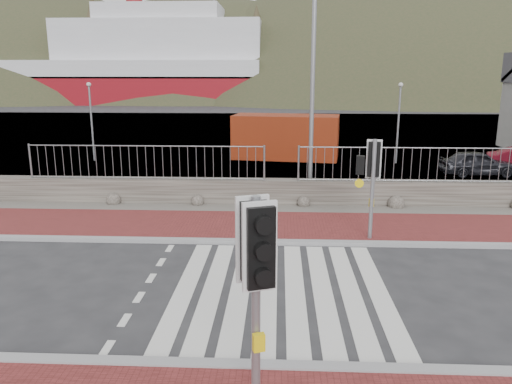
# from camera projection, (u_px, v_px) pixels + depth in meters

# --- Properties ---
(ground) EXTENTS (220.00, 220.00, 0.00)m
(ground) POSITION_uv_depth(u_px,v_px,m) (281.00, 290.00, 10.87)
(ground) COLOR #28282B
(ground) RESTS_ON ground
(sidewalk_far) EXTENTS (40.00, 3.00, 0.08)m
(sidewalk_far) POSITION_uv_depth(u_px,v_px,m) (281.00, 226.00, 15.23)
(sidewalk_far) COLOR maroon
(sidewalk_far) RESTS_ON ground
(kerb_near) EXTENTS (40.00, 0.25, 0.12)m
(kerb_near) POSITION_uv_depth(u_px,v_px,m) (281.00, 367.00, 7.95)
(kerb_near) COLOR gray
(kerb_near) RESTS_ON ground
(kerb_far) EXTENTS (40.00, 0.25, 0.12)m
(kerb_far) POSITION_uv_depth(u_px,v_px,m) (281.00, 242.00, 13.77)
(kerb_far) COLOR gray
(kerb_far) RESTS_ON ground
(zebra_crossing) EXTENTS (4.62, 5.60, 0.01)m
(zebra_crossing) POSITION_uv_depth(u_px,v_px,m) (281.00, 290.00, 10.87)
(zebra_crossing) COLOR silver
(zebra_crossing) RESTS_ON ground
(gravel_strip) EXTENTS (40.00, 1.50, 0.06)m
(gravel_strip) POSITION_uv_depth(u_px,v_px,m) (281.00, 209.00, 17.18)
(gravel_strip) COLOR #59544C
(gravel_strip) RESTS_ON ground
(stone_wall) EXTENTS (40.00, 0.60, 0.90)m
(stone_wall) POSITION_uv_depth(u_px,v_px,m) (281.00, 192.00, 17.86)
(stone_wall) COLOR #423C36
(stone_wall) RESTS_ON ground
(railing) EXTENTS (18.07, 0.07, 1.22)m
(railing) POSITION_uv_depth(u_px,v_px,m) (281.00, 155.00, 17.39)
(railing) COLOR gray
(railing) RESTS_ON stone_wall
(quay) EXTENTS (120.00, 40.00, 0.50)m
(quay) POSITION_uv_depth(u_px,v_px,m) (281.00, 134.00, 37.97)
(quay) COLOR #4C4C4F
(quay) RESTS_ON ground
(water) EXTENTS (220.00, 50.00, 0.05)m
(water) POSITION_uv_depth(u_px,v_px,m) (281.00, 105.00, 71.95)
(water) COLOR #3F4C54
(water) RESTS_ON ground
(ferry) EXTENTS (50.00, 16.00, 20.00)m
(ferry) POSITION_uv_depth(u_px,v_px,m) (121.00, 67.00, 76.69)
(ferry) COLOR maroon
(ferry) RESTS_ON ground
(hills_backdrop) EXTENTS (254.00, 90.00, 100.00)m
(hills_backdrop) POSITION_uv_depth(u_px,v_px,m) (312.00, 212.00, 101.32)
(hills_backdrop) COLOR #303821
(hills_backdrop) RESTS_ON ground
(traffic_signal_near) EXTENTS (0.51, 0.40, 3.13)m
(traffic_signal_near) POSITION_uv_depth(u_px,v_px,m) (256.00, 262.00, 6.43)
(traffic_signal_near) COLOR gray
(traffic_signal_near) RESTS_ON ground
(traffic_signal_far) EXTENTS (0.70, 0.30, 2.87)m
(traffic_signal_far) POSITION_uv_depth(u_px,v_px,m) (372.00, 168.00, 13.60)
(traffic_signal_far) COLOR gray
(traffic_signal_far) RESTS_ON ground
(streetlight) EXTENTS (1.91, 0.47, 9.04)m
(streetlight) POSITION_uv_depth(u_px,v_px,m) (318.00, 59.00, 17.47)
(streetlight) COLOR gray
(streetlight) RESTS_ON ground
(shipping_container) EXTENTS (5.95, 3.16, 2.36)m
(shipping_container) POSITION_uv_depth(u_px,v_px,m) (286.00, 137.00, 27.30)
(shipping_container) COLOR maroon
(shipping_container) RESTS_ON ground
(car_a) EXTENTS (3.41, 1.53, 1.14)m
(car_a) POSITION_uv_depth(u_px,v_px,m) (478.00, 163.00, 22.85)
(car_a) COLOR black
(car_a) RESTS_ON ground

